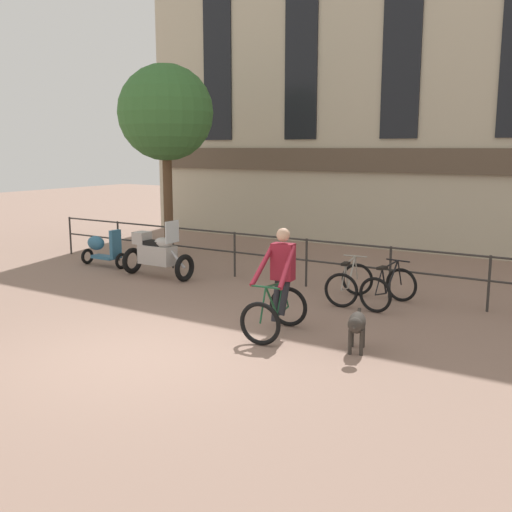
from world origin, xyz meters
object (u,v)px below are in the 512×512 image
Objects in this scene: cyclist_with_bike at (279,287)px; parked_scooter at (102,248)px; parked_bicycle_mid_left at (389,288)px; dog at (357,324)px; parked_motorcycle at (157,253)px; parked_bicycle_near_lamp at (349,283)px.

cyclist_with_bike is 1.32× the size of parked_scooter.
dog is at bearing 107.58° from parked_bicycle_mid_left.
parked_motorcycle is 1.35× the size of parked_scooter.
parked_motorcycle is at bearing 10.72° from parked_bicycle_mid_left.
parked_bicycle_near_lamp is 6.69m from parked_scooter.
parked_bicycle_near_lamp reaches higher than dog.
parked_motorcycle is at bearing -2.09° from parked_bicycle_near_lamp.
parked_scooter reaches higher than parked_bicycle_mid_left.
parked_scooter is at bearing -5.51° from parked_bicycle_near_lamp.
dog is 0.55× the size of parked_motorcycle.
parked_bicycle_near_lamp is (-1.31, 2.72, -0.07)m from dog.
cyclist_with_bike reaches higher than parked_bicycle_mid_left.
parked_motorcycle is 2.06m from parked_scooter.
dog is at bearing -14.89° from cyclist_with_bike.
cyclist_with_bike is 1.44× the size of parked_bicycle_near_lamp.
parked_scooter reaches higher than dog.
parked_bicycle_mid_left is (0.93, 2.51, -0.41)m from cyclist_with_bike.
parked_bicycle_near_lamp is 0.92× the size of parked_scooter.
cyclist_with_bike is at bearing -110.50° from parked_scooter.
cyclist_with_bike is 2.54m from parked_bicycle_near_lamp.
parked_motorcycle is (-4.51, 2.14, -0.20)m from cyclist_with_bike.
parked_motorcycle is at bearing -97.23° from parked_scooter.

